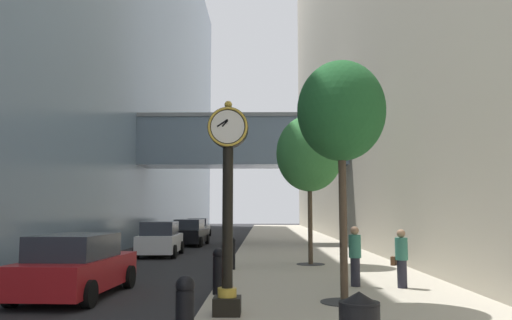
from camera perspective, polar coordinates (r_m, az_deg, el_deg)
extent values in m
plane|color=#262628|center=(30.98, -1.69, -9.98)|extent=(110.00, 110.00, 0.00)
cube|color=#BCB29E|center=(34.00, 4.29, -9.49)|extent=(6.73, 80.00, 0.14)
cube|color=#758EA8|center=(38.47, -18.80, 14.65)|extent=(9.00, 80.00, 31.02)
cube|color=slate|center=(32.59, -1.46, 1.90)|extent=(13.97, 3.20, 3.05)
cube|color=gray|center=(32.85, -1.46, 4.74)|extent=(13.97, 3.40, 0.24)
cube|color=black|center=(10.36, -3.36, -16.44)|extent=(0.55, 0.55, 0.35)
cylinder|color=gold|center=(10.31, -3.35, -14.99)|extent=(0.39, 0.38, 0.18)
cylinder|color=black|center=(10.18, -3.29, -6.56)|extent=(0.22, 0.22, 2.85)
cylinder|color=black|center=(10.33, -3.23, 3.72)|extent=(0.84, 0.28, 0.84)
torus|color=gold|center=(10.17, -3.30, 3.87)|extent=(0.82, 0.05, 0.82)
cylinder|color=white|center=(10.18, -3.29, 3.86)|extent=(0.69, 0.01, 0.69)
cylinder|color=white|center=(10.47, -3.18, 3.59)|extent=(0.69, 0.01, 0.69)
sphere|color=gold|center=(10.42, -3.22, 6.39)|extent=(0.16, 0.16, 0.16)
cube|color=black|center=(10.19, -3.61, 4.22)|extent=(0.13, 0.01, 0.15)
cube|color=black|center=(10.19, -3.90, 4.27)|extent=(0.23, 0.01, 0.17)
sphere|color=black|center=(7.45, -8.17, -14.09)|extent=(0.28, 0.28, 0.28)
cylinder|color=black|center=(12.73, -4.40, -13.13)|extent=(0.27, 0.27, 0.93)
sphere|color=black|center=(12.67, -4.38, -10.72)|extent=(0.28, 0.28, 0.28)
cylinder|color=black|center=(15.35, -3.48, -11.89)|extent=(0.27, 0.27, 0.93)
sphere|color=black|center=(15.30, -3.47, -9.89)|extent=(0.28, 0.28, 0.28)
cylinder|color=black|center=(17.98, -2.84, -11.02)|extent=(0.27, 0.27, 0.93)
sphere|color=black|center=(17.94, -2.83, -9.30)|extent=(0.28, 0.28, 0.28)
cylinder|color=#333335|center=(11.83, 10.18, -15.84)|extent=(1.10, 1.10, 0.02)
cylinder|color=#4C3D2D|center=(11.65, 10.02, -7.02)|extent=(0.18, 0.18, 3.65)
ellipsoid|color=#23602D|center=(11.88, 9.79, 5.63)|extent=(2.07, 2.07, 2.39)
cylinder|color=#333335|center=(19.73, 6.33, -11.86)|extent=(1.10, 1.10, 0.02)
cylinder|color=#4C3D2D|center=(19.62, 6.27, -7.00)|extent=(0.18, 0.18, 3.36)
ellipsoid|color=#387F3D|center=(19.75, 6.18, 0.77)|extent=(2.64, 2.64, 3.03)
cone|color=black|center=(6.67, 11.80, -15.29)|extent=(0.53, 0.53, 0.16)
cylinder|color=#23232D|center=(14.28, 16.50, -12.49)|extent=(0.36, 0.36, 0.74)
cylinder|color=#337560|center=(14.22, 16.42, -9.80)|extent=(0.47, 0.47, 0.60)
sphere|color=#9E7556|center=(14.19, 16.37, -8.13)|extent=(0.23, 0.23, 0.23)
cube|color=brown|center=(14.31, 15.60, -11.15)|extent=(0.21, 0.23, 0.24)
cylinder|color=#23232D|center=(14.28, 11.39, -12.55)|extent=(0.36, 0.36, 0.78)
cylinder|color=#337560|center=(14.22, 11.33, -9.73)|extent=(0.47, 0.47, 0.63)
sphere|color=#9E7556|center=(14.19, 11.30, -7.98)|extent=(0.24, 0.24, 0.24)
cube|color=#AD191E|center=(13.96, -19.93, -12.15)|extent=(1.99, 4.44, 0.77)
cube|color=#282D38|center=(13.70, -20.19, -9.39)|extent=(1.70, 2.51, 0.63)
cylinder|color=black|center=(15.71, -20.94, -12.43)|extent=(0.25, 0.65, 0.64)
cylinder|color=black|center=(15.08, -14.43, -12.92)|extent=(0.25, 0.65, 0.64)
cylinder|color=black|center=(13.07, -26.38, -13.62)|extent=(0.25, 0.65, 0.64)
cylinder|color=black|center=(12.30, -18.73, -14.44)|extent=(0.25, 0.65, 0.64)
cube|color=#B7BABF|center=(42.63, -6.68, -8.02)|extent=(1.91, 4.26, 0.76)
cube|color=#282D38|center=(42.41, -6.70, -7.12)|extent=(1.63, 2.41, 0.62)
cylinder|color=black|center=(44.15, -7.66, -8.29)|extent=(0.24, 0.65, 0.64)
cylinder|color=black|center=(44.00, -5.36, -8.33)|extent=(0.24, 0.65, 0.64)
cylinder|color=black|center=(41.32, -8.10, -8.46)|extent=(0.24, 0.65, 0.64)
cylinder|color=black|center=(41.15, -5.64, -8.50)|extent=(0.24, 0.65, 0.64)
cube|color=silver|center=(25.14, -10.99, -9.39)|extent=(1.89, 4.08, 0.82)
cube|color=#282D38|center=(24.90, -11.03, -7.76)|extent=(1.62, 2.30, 0.67)
cylinder|color=black|center=(26.65, -12.38, -9.83)|extent=(0.24, 0.65, 0.64)
cylinder|color=black|center=(26.38, -8.60, -9.94)|extent=(0.24, 0.65, 0.64)
cylinder|color=black|center=(23.99, -13.64, -10.25)|extent=(0.24, 0.65, 0.64)
cylinder|color=black|center=(23.68, -9.45, -10.40)|extent=(0.24, 0.65, 0.64)
cube|color=black|center=(32.31, -7.61, -8.65)|extent=(1.94, 4.32, 0.81)
cube|color=#282D38|center=(32.07, -7.66, -7.38)|extent=(1.66, 2.44, 0.67)
cylinder|color=black|center=(33.91, -8.70, -9.02)|extent=(0.24, 0.65, 0.64)
cylinder|color=black|center=(33.61, -5.64, -9.09)|extent=(0.24, 0.65, 0.64)
cylinder|color=black|center=(31.08, -9.76, -9.30)|extent=(0.24, 0.65, 0.64)
cylinder|color=black|center=(30.75, -6.43, -9.38)|extent=(0.24, 0.65, 0.64)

